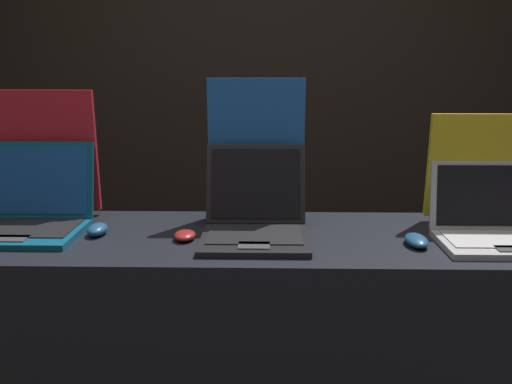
{
  "coord_description": "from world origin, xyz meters",
  "views": [
    {
      "loc": [
        0.04,
        -1.3,
        1.5
      ],
      "look_at": [
        0.01,
        0.28,
        1.1
      ],
      "focal_mm": 35.0,
      "sensor_mm": 36.0,
      "label": 1
    }
  ],
  "objects_px": {
    "promo_stand_front": "(48,157)",
    "laptop_back": "(498,225)",
    "mouse_front": "(97,229)",
    "promo_stand_middle": "(256,153)",
    "laptop_front": "(31,211)",
    "mouse_middle": "(185,235)",
    "mouse_back": "(416,240)",
    "laptop_middle": "(255,217)",
    "promo_stand_back": "(475,172)"
  },
  "relations": [
    {
      "from": "laptop_middle",
      "to": "laptop_back",
      "type": "distance_m",
      "value": 0.78
    },
    {
      "from": "mouse_front",
      "to": "promo_stand_back",
      "type": "height_order",
      "value": "promo_stand_back"
    },
    {
      "from": "laptop_middle",
      "to": "mouse_middle",
      "type": "xyz_separation_m",
      "value": [
        -0.23,
        -0.05,
        -0.05
      ]
    },
    {
      "from": "laptop_front",
      "to": "promo_stand_front",
      "type": "xyz_separation_m",
      "value": [
        0.0,
        0.18,
        0.16
      ]
    },
    {
      "from": "promo_stand_middle",
      "to": "laptop_back",
      "type": "height_order",
      "value": "promo_stand_middle"
    },
    {
      "from": "mouse_front",
      "to": "laptop_middle",
      "type": "xyz_separation_m",
      "value": [
        0.53,
        0.01,
        0.05
      ]
    },
    {
      "from": "laptop_front",
      "to": "mouse_middle",
      "type": "bearing_deg",
      "value": -9.26
    },
    {
      "from": "laptop_front",
      "to": "laptop_middle",
      "type": "xyz_separation_m",
      "value": [
        0.77,
        -0.04,
        -0.0
      ]
    },
    {
      "from": "laptop_middle",
      "to": "promo_stand_back",
      "type": "relative_size",
      "value": 0.97
    },
    {
      "from": "promo_stand_middle",
      "to": "mouse_back",
      "type": "bearing_deg",
      "value": -28.76
    },
    {
      "from": "mouse_middle",
      "to": "laptop_front",
      "type": "bearing_deg",
      "value": 170.74
    },
    {
      "from": "laptop_back",
      "to": "promo_stand_back",
      "type": "bearing_deg",
      "value": 90.0
    },
    {
      "from": "laptop_front",
      "to": "mouse_front",
      "type": "height_order",
      "value": "laptop_front"
    },
    {
      "from": "laptop_front",
      "to": "promo_stand_back",
      "type": "relative_size",
      "value": 0.95
    },
    {
      "from": "mouse_back",
      "to": "mouse_middle",
      "type": "bearing_deg",
      "value": 177.02
    },
    {
      "from": "promo_stand_front",
      "to": "mouse_middle",
      "type": "xyz_separation_m",
      "value": [
        0.54,
        -0.27,
        -0.21
      ]
    },
    {
      "from": "mouse_middle",
      "to": "promo_stand_middle",
      "type": "relative_size",
      "value": 0.18
    },
    {
      "from": "mouse_middle",
      "to": "laptop_back",
      "type": "height_order",
      "value": "laptop_back"
    },
    {
      "from": "promo_stand_front",
      "to": "promo_stand_back",
      "type": "distance_m",
      "value": 1.55
    },
    {
      "from": "laptop_middle",
      "to": "mouse_back",
      "type": "distance_m",
      "value": 0.52
    },
    {
      "from": "promo_stand_back",
      "to": "mouse_middle",
      "type": "bearing_deg",
      "value": -168.07
    },
    {
      "from": "laptop_middle",
      "to": "promo_stand_middle",
      "type": "xyz_separation_m",
      "value": [
        0.0,
        0.19,
        0.18
      ]
    },
    {
      "from": "mouse_middle",
      "to": "promo_stand_back",
      "type": "relative_size",
      "value": 0.23
    },
    {
      "from": "mouse_middle",
      "to": "promo_stand_front",
      "type": "bearing_deg",
      "value": 153.76
    },
    {
      "from": "mouse_front",
      "to": "promo_stand_front",
      "type": "xyz_separation_m",
      "value": [
        -0.24,
        0.22,
        0.2
      ]
    },
    {
      "from": "mouse_back",
      "to": "promo_stand_middle",
      "type": "bearing_deg",
      "value": 151.24
    },
    {
      "from": "promo_stand_front",
      "to": "laptop_back",
      "type": "relative_size",
      "value": 1.2
    },
    {
      "from": "mouse_middle",
      "to": "mouse_back",
      "type": "distance_m",
      "value": 0.74
    },
    {
      "from": "promo_stand_middle",
      "to": "promo_stand_back",
      "type": "xyz_separation_m",
      "value": [
        0.78,
        -0.03,
        -0.06
      ]
    },
    {
      "from": "laptop_middle",
      "to": "laptop_back",
      "type": "bearing_deg",
      "value": -3.49
    },
    {
      "from": "mouse_front",
      "to": "promo_stand_middle",
      "type": "bearing_deg",
      "value": 20.74
    },
    {
      "from": "promo_stand_front",
      "to": "laptop_front",
      "type": "bearing_deg",
      "value": -90.0
    },
    {
      "from": "laptop_back",
      "to": "promo_stand_front",
      "type": "bearing_deg",
      "value": 170.22
    },
    {
      "from": "mouse_front",
      "to": "mouse_middle",
      "type": "height_order",
      "value": "mouse_front"
    },
    {
      "from": "laptop_front",
      "to": "promo_stand_middle",
      "type": "xyz_separation_m",
      "value": [
        0.77,
        0.15,
        0.18
      ]
    },
    {
      "from": "laptop_front",
      "to": "laptop_back",
      "type": "bearing_deg",
      "value": -3.27
    },
    {
      "from": "laptop_front",
      "to": "mouse_back",
      "type": "bearing_deg",
      "value": -5.65
    },
    {
      "from": "laptop_middle",
      "to": "promo_stand_back",
      "type": "height_order",
      "value": "promo_stand_back"
    },
    {
      "from": "promo_stand_middle",
      "to": "promo_stand_back",
      "type": "relative_size",
      "value": 1.31
    },
    {
      "from": "laptop_front",
      "to": "laptop_back",
      "type": "xyz_separation_m",
      "value": [
        1.55,
        -0.09,
        -0.01
      ]
    },
    {
      "from": "mouse_front",
      "to": "laptop_middle",
      "type": "relative_size",
      "value": 0.26
    },
    {
      "from": "laptop_front",
      "to": "promo_stand_back",
      "type": "distance_m",
      "value": 1.56
    },
    {
      "from": "mouse_middle",
      "to": "mouse_back",
      "type": "height_order",
      "value": "mouse_back"
    },
    {
      "from": "mouse_front",
      "to": "laptop_back",
      "type": "distance_m",
      "value": 1.31
    },
    {
      "from": "mouse_middle",
      "to": "mouse_back",
      "type": "bearing_deg",
      "value": -2.98
    },
    {
      "from": "laptop_front",
      "to": "mouse_front",
      "type": "bearing_deg",
      "value": -10.84
    },
    {
      "from": "laptop_front",
      "to": "promo_stand_middle",
      "type": "bearing_deg",
      "value": 11.33
    },
    {
      "from": "laptop_middle",
      "to": "promo_stand_middle",
      "type": "height_order",
      "value": "promo_stand_middle"
    },
    {
      "from": "laptop_middle",
      "to": "mouse_front",
      "type": "bearing_deg",
      "value": -179.45
    },
    {
      "from": "laptop_front",
      "to": "laptop_middle",
      "type": "distance_m",
      "value": 0.77
    }
  ]
}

